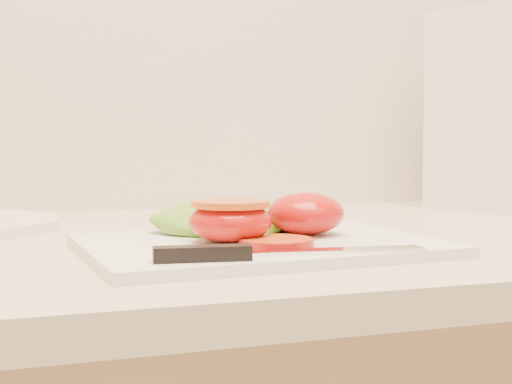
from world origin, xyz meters
name	(u,v)px	position (x,y,z in m)	size (l,w,h in m)	color
cutting_board	(259,245)	(-0.36, 1.55, 0.94)	(0.32, 0.23, 0.01)	silver
tomato_half_dome	(306,213)	(-0.30, 1.57, 0.96)	(0.08, 0.08, 0.04)	#B41A0A
tomato_half_cut	(230,219)	(-0.39, 1.55, 0.96)	(0.08, 0.08, 0.04)	#B41A0A
tomato_slice_0	(276,242)	(-0.36, 1.51, 0.94)	(0.07, 0.07, 0.01)	orange
lettuce_leaf_0	(222,219)	(-0.38, 1.62, 0.95)	(0.15, 0.10, 0.03)	#62B42F
lettuce_leaf_1	(256,218)	(-0.34, 1.62, 0.95)	(0.12, 0.09, 0.03)	#62B42F
knife	(256,252)	(-0.39, 1.46, 0.94)	(0.23, 0.04, 0.01)	silver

